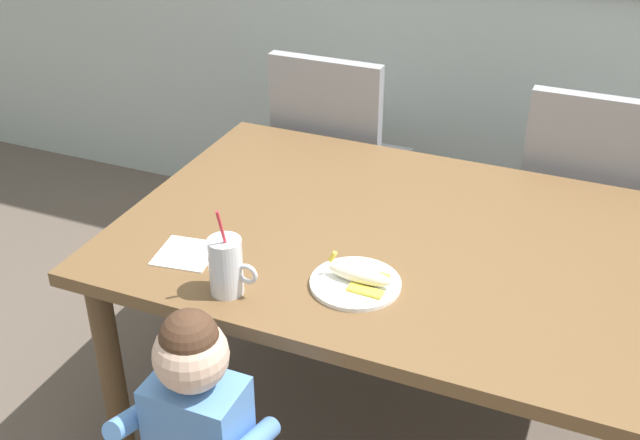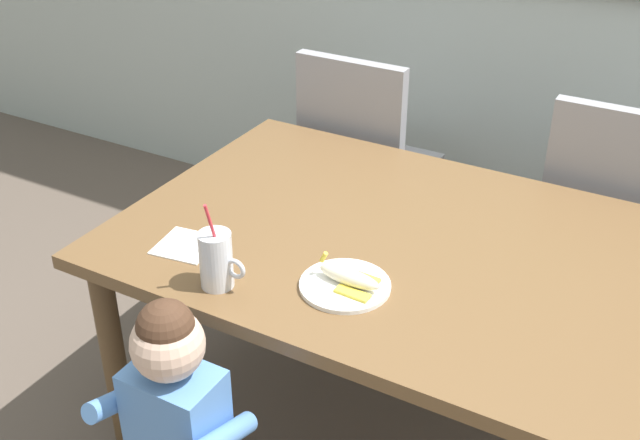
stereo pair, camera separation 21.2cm
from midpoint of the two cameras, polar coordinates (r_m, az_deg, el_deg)
name	(u,v)px [view 2 (the right image)]	position (r m, az deg, el deg)	size (l,w,h in m)	color
ground_plane	(390,427)	(2.61, 7.53, -14.87)	(24.00, 24.00, 0.00)	brown
dining_table	(400,263)	(2.21, 8.61, -3.24)	(1.56, 1.07, 0.71)	brown
dining_chair_left	(363,157)	(3.00, 5.18, 4.56)	(0.44, 0.45, 0.96)	gray
dining_chair_right	(610,215)	(2.80, 22.48, 0.26)	(0.44, 0.44, 0.96)	gray
toddler_standing	(176,411)	(1.90, -7.30, -13.80)	(0.33, 0.24, 0.84)	#3F4760
milk_cup	(217,263)	(1.93, -4.46, -3.24)	(0.13, 0.08, 0.25)	silver
snack_plate	(345,285)	(1.96, 4.95, -4.88)	(0.23, 0.23, 0.01)	white
peeled_banana	(350,278)	(1.94, 5.35, -4.34)	(0.17, 0.11, 0.07)	#F4EAC6
paper_napkin	(186,245)	(2.13, -6.98, -1.93)	(0.15, 0.15, 0.00)	white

